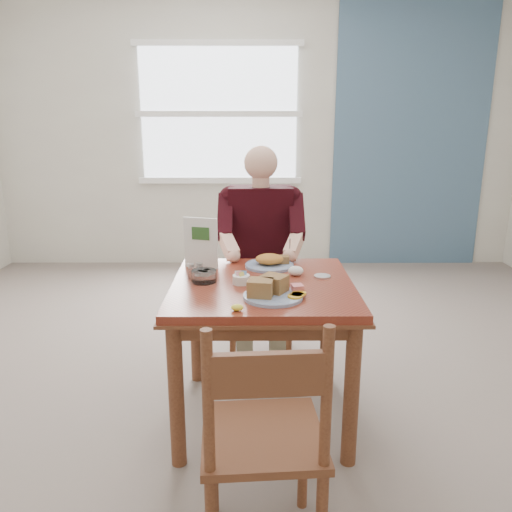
{
  "coord_description": "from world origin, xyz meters",
  "views": [
    {
      "loc": [
        -0.05,
        -2.37,
        1.53
      ],
      "look_at": [
        -0.03,
        0.0,
        0.89
      ],
      "focal_mm": 35.0,
      "sensor_mm": 36.0,
      "label": 1
    }
  ],
  "objects_px": {
    "diner": "(261,238)",
    "near_plate": "(271,290)",
    "chair_far": "(260,284)",
    "far_plate": "(270,262)",
    "table": "(263,303)",
    "chair_near": "(264,441)"
  },
  "relations": [
    {
      "from": "table",
      "to": "near_plate",
      "type": "height_order",
      "value": "near_plate"
    },
    {
      "from": "diner",
      "to": "chair_near",
      "type": "bearing_deg",
      "value": -90.43
    },
    {
      "from": "table",
      "to": "chair_near",
      "type": "relative_size",
      "value": 0.97
    },
    {
      "from": "chair_near",
      "to": "far_plate",
      "type": "xyz_separation_m",
      "value": [
        0.06,
        1.18,
        0.3
      ]
    },
    {
      "from": "chair_near",
      "to": "diner",
      "type": "bearing_deg",
      "value": 89.57
    },
    {
      "from": "table",
      "to": "chair_near",
      "type": "xyz_separation_m",
      "value": [
        -0.01,
        -0.9,
        -0.16
      ]
    },
    {
      "from": "chair_near",
      "to": "far_plate",
      "type": "relative_size",
      "value": 3.33
    },
    {
      "from": "table",
      "to": "chair_near",
      "type": "bearing_deg",
      "value": -90.77
    },
    {
      "from": "far_plate",
      "to": "chair_far",
      "type": "bearing_deg",
      "value": 95.32
    },
    {
      "from": "chair_near",
      "to": "near_plate",
      "type": "distance_m",
      "value": 0.75
    },
    {
      "from": "diner",
      "to": "near_plate",
      "type": "relative_size",
      "value": 4.01
    },
    {
      "from": "near_plate",
      "to": "far_plate",
      "type": "distance_m",
      "value": 0.5
    },
    {
      "from": "near_plate",
      "to": "diner",
      "type": "bearing_deg",
      "value": 92.23
    },
    {
      "from": "diner",
      "to": "far_plate",
      "type": "height_order",
      "value": "diner"
    },
    {
      "from": "chair_far",
      "to": "far_plate",
      "type": "bearing_deg",
      "value": -84.68
    },
    {
      "from": "diner",
      "to": "far_plate",
      "type": "bearing_deg",
      "value": -83.57
    },
    {
      "from": "chair_far",
      "to": "diner",
      "type": "xyz_separation_m",
      "value": [
        0.0,
        -0.09,
        0.33
      ]
    },
    {
      "from": "near_plate",
      "to": "table",
      "type": "bearing_deg",
      "value": 99.53
    },
    {
      "from": "table",
      "to": "near_plate",
      "type": "relative_size",
      "value": 2.67
    },
    {
      "from": "diner",
      "to": "table",
      "type": "bearing_deg",
      "value": -90.0
    },
    {
      "from": "table",
      "to": "far_plate",
      "type": "distance_m",
      "value": 0.32
    },
    {
      "from": "table",
      "to": "diner",
      "type": "relative_size",
      "value": 0.66
    }
  ]
}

